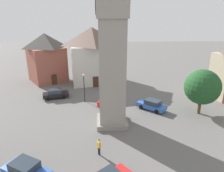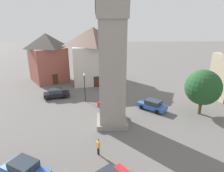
% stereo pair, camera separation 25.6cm
% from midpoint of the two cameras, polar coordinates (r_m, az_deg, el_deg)
% --- Properties ---
extents(ground_plane, '(200.00, 200.00, 0.00)m').
position_cam_midpoint_polar(ground_plane, '(25.23, 0.30, -10.75)').
color(ground_plane, '#605E5B').
extents(clock_tower, '(4.50, 4.50, 22.51)m').
position_cam_midpoint_polar(clock_tower, '(22.05, 0.36, 20.71)').
color(clock_tower, gray).
rests_on(clock_tower, ground).
extents(car_blue_kerb, '(3.52, 4.42, 1.53)m').
position_cam_midpoint_polar(car_blue_kerb, '(18.72, -23.43, -21.40)').
color(car_blue_kerb, '#2D5BB7').
rests_on(car_blue_kerb, ground).
extents(car_silver_kerb, '(4.02, 4.19, 1.53)m').
position_cam_midpoint_polar(car_silver_kerb, '(29.06, 11.82, -5.39)').
color(car_silver_kerb, '#2D5BB7').
rests_on(car_silver_kerb, ground).
extents(car_red_corner, '(2.63, 4.41, 1.53)m').
position_cam_midpoint_polar(car_red_corner, '(34.07, -15.60, -2.08)').
color(car_red_corner, black).
rests_on(car_red_corner, ground).
extents(car_white_side, '(4.46, 3.02, 1.53)m').
position_cam_midpoint_polar(car_white_side, '(30.47, -1.13, -3.83)').
color(car_white_side, red).
rests_on(car_white_side, ground).
extents(pedestrian, '(0.48, 0.38, 1.69)m').
position_cam_midpoint_polar(pedestrian, '(19.57, -3.60, -16.84)').
color(pedestrian, black).
rests_on(pedestrian, ground).
extents(tree, '(4.73, 4.73, 6.24)m').
position_cam_midpoint_polar(tree, '(28.87, 25.08, -0.36)').
color(tree, brown).
rests_on(tree, ground).
extents(building_corner_back, '(9.73, 9.56, 9.90)m').
position_cam_midpoint_polar(building_corner_back, '(43.59, -17.97, 7.96)').
color(building_corner_back, '#995142').
rests_on(building_corner_back, ground).
extents(building_hall_far, '(9.57, 10.05, 11.11)m').
position_cam_midpoint_polar(building_hall_far, '(40.98, -5.19, 9.04)').
color(building_hall_far, beige).
rests_on(building_hall_far, ground).
extents(lamp_post, '(0.36, 0.36, 4.59)m').
position_cam_midpoint_polar(lamp_post, '(30.80, -7.72, 0.89)').
color(lamp_post, black).
rests_on(lamp_post, ground).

